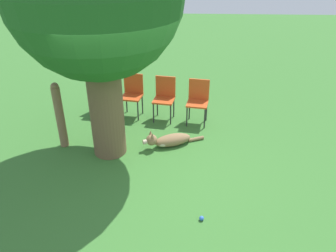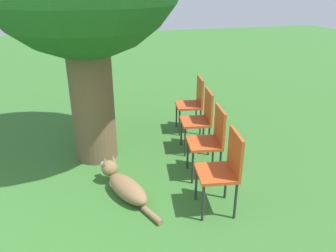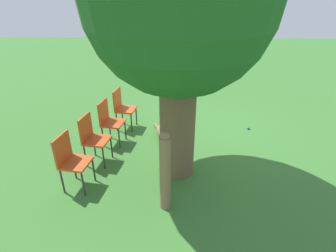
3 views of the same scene
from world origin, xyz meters
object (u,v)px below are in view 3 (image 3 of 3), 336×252
at_px(red_chair_2, 92,136).
at_px(red_chair_3, 70,158).
at_px(oak_tree, 180,4).
at_px(red_chair_0, 122,106).
at_px(fence_post, 165,171).
at_px(red_chair_1, 109,119).
at_px(tennis_ball, 248,128).
at_px(dog, 166,135).

xyz_separation_m(red_chair_2, red_chair_3, (0.14, 0.73, 0.00)).
height_order(oak_tree, red_chair_2, oak_tree).
xyz_separation_m(oak_tree, red_chair_0, (1.28, -1.67, -2.22)).
height_order(fence_post, red_chair_1, fence_post).
distance_m(red_chair_2, tennis_ball, 3.61).
bearing_deg(red_chair_2, red_chair_0, 88.22).
bearing_deg(fence_post, tennis_ball, -125.93).
relative_size(oak_tree, red_chair_3, 4.41).
distance_m(dog, red_chair_3, 2.21).
xyz_separation_m(red_chair_0, red_chair_2, (0.28, 1.45, 0.00)).
xyz_separation_m(fence_post, red_chair_3, (1.53, -0.43, -0.10)).
height_order(red_chair_3, tennis_ball, red_chair_3).
bearing_deg(red_chair_3, tennis_ball, 41.44).
distance_m(oak_tree, tennis_ball, 3.63).
distance_m(dog, red_chair_2, 1.64).
bearing_deg(red_chair_1, red_chair_3, -91.78).
xyz_separation_m(red_chair_0, tennis_ball, (-2.99, 0.02, -0.52)).
bearing_deg(oak_tree, red_chair_1, -33.65).
xyz_separation_m(dog, tennis_ball, (-1.95, -0.56, -0.09)).
xyz_separation_m(red_chair_2, tennis_ball, (-3.27, -1.43, -0.52)).
bearing_deg(red_chair_3, fence_post, -6.65).
xyz_separation_m(red_chair_1, red_chair_3, (0.28, 1.45, 0.00)).
xyz_separation_m(red_chair_0, red_chair_3, (0.42, 2.18, 0.00)).
relative_size(oak_tree, red_chair_2, 4.41).
bearing_deg(fence_post, oak_tree, -100.24).
xyz_separation_m(red_chair_1, tennis_ball, (-3.13, -0.71, -0.52)).
height_order(oak_tree, red_chair_0, oak_tree).
relative_size(fence_post, tennis_ball, 19.16).
bearing_deg(tennis_ball, fence_post, 54.07).
relative_size(dog, red_chair_2, 1.25).
xyz_separation_m(oak_tree, red_chair_1, (1.42, -0.95, -2.22)).
bearing_deg(red_chair_2, fence_post, -30.68).
height_order(dog, red_chair_0, red_chair_0).
height_order(red_chair_1, red_chair_3, same).
distance_m(oak_tree, red_chair_3, 2.85).
xyz_separation_m(oak_tree, red_chair_2, (1.56, -0.22, -2.22)).
bearing_deg(red_chair_3, dog, 56.67).
distance_m(red_chair_0, tennis_ball, 3.04).
relative_size(fence_post, red_chair_3, 1.36).
bearing_deg(red_chair_1, fence_post, -47.31).
distance_m(red_chair_2, red_chair_3, 0.74).
distance_m(fence_post, red_chair_0, 2.84).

